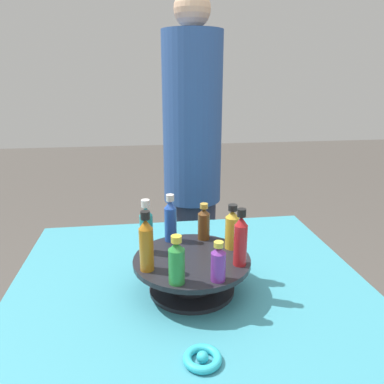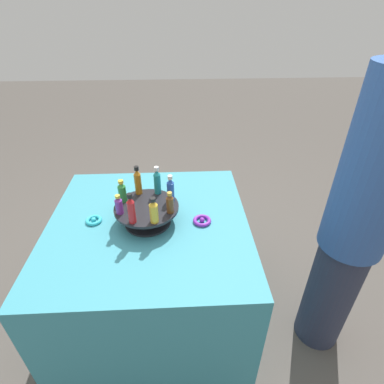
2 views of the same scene
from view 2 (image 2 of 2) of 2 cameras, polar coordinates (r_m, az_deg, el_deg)
name	(u,v)px [view 2 (image 2 of 2)]	position (r m, az deg, el deg)	size (l,w,h in m)	color
ground_plane	(158,318)	(1.91, -6.50, -22.77)	(12.00, 12.00, 0.00)	#4C4742
party_table	(154,276)	(1.63, -7.32, -15.62)	(0.90, 0.90, 0.72)	teal
display_stand	(147,213)	(1.34, -8.56, -3.92)	(0.28, 0.28, 0.09)	black
bottle_red	(131,209)	(1.21, -11.50, -3.28)	(0.03, 0.03, 0.14)	#B21E23
bottle_gold	(154,211)	(1.20, -7.30, -3.62)	(0.03, 0.03, 0.12)	gold
bottle_brown	(170,203)	(1.25, -4.21, -2.15)	(0.03, 0.03, 0.10)	brown
bottle_blue	(171,189)	(1.32, -4.11, 0.53)	(0.03, 0.03, 0.13)	#234CAD
bottle_teal	(157,181)	(1.37, -6.64, 2.05)	(0.03, 0.03, 0.14)	teal
bottle_amber	(138,181)	(1.38, -10.29, 2.04)	(0.03, 0.03, 0.14)	#AD6B19
bottle_green	(122,192)	(1.35, -13.16, 0.05)	(0.03, 0.03, 0.11)	#288438
bottle_purple	(119,205)	(1.28, -13.76, -2.42)	(0.03, 0.03, 0.09)	#702D93
ribbon_bow_purple	(202,221)	(1.36, 1.93, -5.45)	(0.08, 0.08, 0.02)	purple
ribbon_bow_teal	(94,220)	(1.43, -18.21, -5.13)	(0.07, 0.07, 0.02)	#2DB7CC
person_figure	(358,221)	(1.44, 29.00, -4.78)	(0.27, 0.27, 1.57)	#282D42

